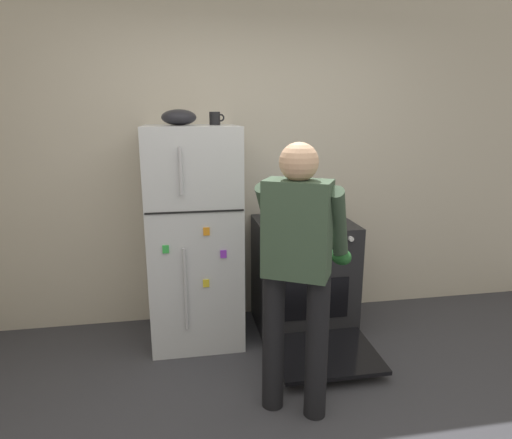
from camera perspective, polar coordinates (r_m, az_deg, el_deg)
The scene contains 8 objects.
kitchen_wall_back at distance 3.66m, azimuth -2.36°, elevation 7.64°, with size 6.00×0.10×2.70m, color beige.
refrigerator at distance 3.36m, azimuth -8.10°, elevation -2.14°, with size 0.68×0.72×1.66m.
stove_range at distance 3.59m, azimuth 6.27°, elevation -7.49°, with size 0.76×1.22×0.91m.
person_cook at distance 2.45m, azimuth 5.52°, elevation -5.16°, with size 0.62×0.65×1.60m.
red_pot at distance 3.37m, azimuth 4.04°, elevation 0.63°, with size 0.36×0.26×0.13m.
coffee_mug at distance 3.29m, azimuth -5.40°, elevation 13.10°, with size 0.11×0.08×0.10m.
pepper_mill at distance 3.73m, azimuth 10.00°, elevation 2.03°, with size 0.05×0.05×0.17m, color brown.
mixing_bowl at distance 3.23m, azimuth -10.10°, elevation 13.09°, with size 0.25×0.25×0.11m, color black.
Camera 1 is at (-0.48, -1.66, 1.74)m, focal length 30.43 mm.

